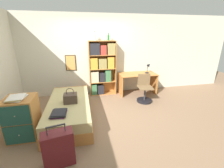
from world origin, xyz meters
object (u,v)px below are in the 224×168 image
Objects in this scene: desk_lamp at (148,67)px; desk_chair at (144,93)px; dresser at (22,118)px; desk at (137,79)px; bottle_green at (95,37)px; bottle_brown at (108,38)px; magazine_pile_on_dresser at (16,98)px; handbag at (71,98)px; book_stack_on_bed at (59,113)px; bookcase at (101,67)px; suitcase at (59,149)px; bed at (70,109)px.

desk_chair is at bearing -119.85° from desk_lamp.
dresser is 2.33× the size of desk_lamp.
desk_chair reaches higher than desk.
bottle_green is 1.20× the size of bottle_brown.
dresser is 3.90m from desk_lamp.
magazine_pile_on_dresser is 3.32m from desk_chair.
handbag is 0.58m from book_stack_on_bed.
bottle_brown is at bearing 171.85° from desk_lamp.
bookcase is at bearing -6.60° from bottle_green.
suitcase reaches higher than desk.
desk is (3.08, 1.78, -0.36)m from magazine_pile_on_dresser.
bed is 2.33m from bottle_green.
bottle_brown is at bearing 43.19° from magazine_pile_on_dresser.
bottle_green is (1.67, 1.94, 1.47)m from dresser.
desk_lamp is at bearing -8.15° from bottle_brown.
handbag is 0.89× the size of magazine_pile_on_dresser.
desk_lamp is (0.38, 0.01, 0.43)m from desk.
book_stack_on_bed is 0.21× the size of bookcase.
bed is 1.68× the size of desk.
suitcase is 1.83× the size of magazine_pile_on_dresser.
magazine_pile_on_dresser reaches higher than desk.
bed is 5.84× the size of desk_lamp.
bottle_brown reaches higher than magazine_pile_on_dresser.
bed is at bearing 122.29° from handbag.
dresser is 1.02× the size of desk_chair.
desk_lamp is at bearing 27.05° from dresser.
bottle_brown reaches higher than desk_chair.
desk_lamp reaches higher than desk_chair.
book_stack_on_bed is 2.99m from desk.
dresser is 2.95m from bottle_green.
book_stack_on_bed is 0.30× the size of desk.
handbag is 1.29× the size of bottle_green.
bottle_brown is (0.42, 0.01, -0.02)m from bottle_green.
dresser is 3.09× the size of bottle_green.
dresser is at bearing -154.49° from handbag.
bottle_green is at bearing 64.78° from book_stack_on_bed.
magazine_pile_on_dresser is at bearing 174.60° from book_stack_on_bed.
bookcase is at bearing 144.96° from desk_chair.
suitcase is at bearing -139.36° from desk_chair.
desk_chair reaches higher than book_stack_on_bed.
bottle_brown is 1.65m from desk_lamp.
book_stack_on_bed is 0.80m from suitcase.
book_stack_on_bed is 1.40× the size of bottle_green.
suitcase is 1.29m from magazine_pile_on_dresser.
book_stack_on_bed is 0.46× the size of desk_chair.
bottle_green reaches higher than desk.
magazine_pile_on_dresser is at bearing -160.07° from desk_chair.
book_stack_on_bed is 1.68× the size of bottle_brown.
handbag is at bearing -163.34° from desk_chair.
bottle_green is at bearing 49.19° from dresser.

